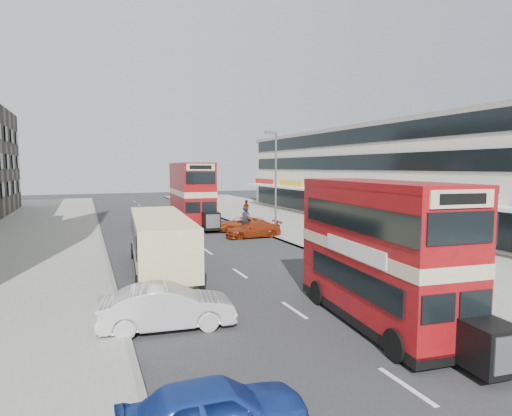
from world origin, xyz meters
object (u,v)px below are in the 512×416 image
car_left_front (167,307)px  pedestrian_far (246,209)px  bus_second (192,194)px  car_left_near (215,411)px  car_right_b (242,224)px  pedestrian_near (317,228)px  coach (160,242)px  street_lamp (275,175)px  bus_main (379,252)px  car_right_a (253,229)px  cyclist (246,226)px

car_left_front → pedestrian_far: bearing=-19.6°
bus_second → car_left_near: bus_second is taller
car_right_b → pedestrian_near: size_ratio=2.28×
bus_second → pedestrian_near: size_ratio=5.41×
coach → car_left_near: (-1.29, -13.97, -0.96)m
street_lamp → pedestrian_near: 5.55m
bus_second → coach: 17.69m
street_lamp → pedestrian_near: (1.53, -3.85, -3.69)m
bus_main → car_right_a: (2.63, 18.23, -1.88)m
pedestrian_near → pedestrian_far: 15.12m
car_left_front → car_right_a: car_left_front is taller
street_lamp → cyclist: 4.60m
street_lamp → coach: size_ratio=0.78×
bus_second → pedestrian_far: bearing=-153.1°
street_lamp → car_left_near: bearing=-117.3°
street_lamp → car_left_front: street_lamp is taller
street_lamp → cyclist: (-2.03, 1.02, -4.00)m
street_lamp → car_left_near: (-11.49, -22.28, -4.14)m
bus_second → coach: bus_second is taller
car_left_near → car_right_b: 27.42m
bus_second → pedestrian_far: 7.30m
car_right_a → pedestrian_far: (3.70, 11.27, 0.43)m
coach → cyclist: 12.43m
car_left_near → car_right_a: (9.68, 22.28, -0.02)m
bus_main → pedestrian_far: bus_main is taller
bus_second → car_right_b: size_ratio=2.37×
car_left_front → car_right_a: (9.46, 16.00, -0.11)m
street_lamp → bus_main: bearing=-103.7°
coach → pedestrian_far: bearing=62.8°
car_left_near → car_right_a: size_ratio=0.88×
car_right_b → car_left_front: bearing=-19.0°
pedestrian_far → cyclist: size_ratio=0.79×
bus_main → bus_second: bus_second is taller
car_right_b → cyclist: size_ratio=1.88×
bus_main → car_left_near: bus_main is taller
car_right_a → pedestrian_near: pedestrian_near is taller
street_lamp → car_left_near: street_lamp is taller
bus_second → coach: (-5.64, -16.72, -1.33)m
bus_main → car_left_near: 8.34m
car_left_near → pedestrian_far: bearing=-20.4°
bus_second → car_right_b: 6.38m
street_lamp → bus_second: street_lamp is taller
bus_main → car_left_near: (-7.05, -4.05, -1.85)m
bus_main → cyclist: bearing=-91.3°
car_right_b → cyclist: (-0.48, -2.26, 0.19)m
bus_main → car_right_b: size_ratio=2.04×
cyclist → car_right_a: bearing=-72.3°
car_left_near → coach: bearing=-3.9°
street_lamp → car_right_a: bearing=180.0°
street_lamp → pedestrian_far: (1.89, 11.27, -3.73)m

